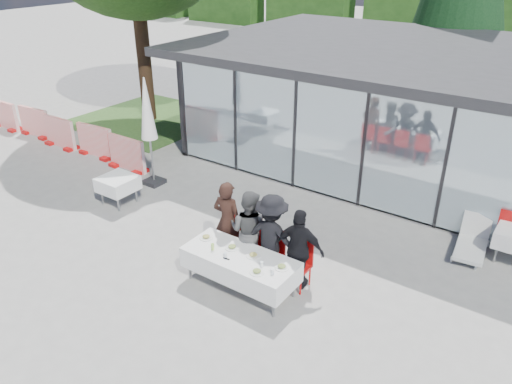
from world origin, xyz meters
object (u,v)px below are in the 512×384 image
spare_table_left (118,184)px  diner_d (299,250)px  juice_bottle (213,247)px  folded_eyeglasses (226,258)px  diner_chair_d (300,261)px  diner_chair_a (230,235)px  plate_b (232,247)px  plate_extra (257,272)px  diner_b (249,230)px  diner_chair_c (273,251)px  spare_chair_b (508,227)px  plate_a (206,237)px  diner_c (272,237)px  lounger (473,240)px  plate_c (253,255)px  dining_table (240,264)px  construction_barriers (47,129)px  diner_a (228,221)px  plate_d (282,267)px  market_umbrella (148,116)px

spare_table_left → diner_d: bearing=-3.7°
juice_bottle → spare_table_left: size_ratio=0.16×
folded_eyeglasses → diner_chair_d: bearing=43.8°
diner_chair_a → plate_b: 0.88m
diner_chair_d → plate_extra: size_ratio=3.56×
diner_b → diner_chair_c: bearing=177.8°
diner_chair_a → spare_chair_b: (4.78, 3.71, 0.00)m
plate_b → plate_a: bearing=-179.2°
diner_c → lounger: size_ratio=1.30×
plate_c → dining_table: bearing=-152.7°
diner_b → spare_table_left: bearing=-13.1°
diner_b → diner_chair_c: size_ratio=1.78×
spare_chair_b → diner_c: bearing=-134.3°
diner_chair_d → construction_barriers: 11.21m
diner_a → construction_barriers: diner_a is taller
diner_d → plate_c: bearing=30.0°
plate_a → plate_b: size_ratio=1.00×
diner_chair_a → plate_d: diner_chair_a is taller
market_umbrella → diner_chair_c: bearing=-18.0°
plate_a → lounger: size_ratio=0.20×
plate_d → construction_barriers: size_ratio=0.03×
diner_chair_a → folded_eyeglasses: size_ratio=6.96×
diner_chair_d → lounger: (2.49, 3.20, -0.28)m
folded_eyeglasses → diner_c: bearing=66.6°
diner_a → market_umbrella: 4.44m
market_umbrella → diner_c: bearing=-18.6°
diner_c → plate_extra: 1.02m
diner_chair_d → juice_bottle: size_ratio=7.25×
diner_b → spare_chair_b: size_ratio=1.78×
diner_d → plate_a: size_ratio=6.15×
diner_chair_d → folded_eyeglasses: diner_chair_d is taller
diner_c → plate_c: diner_c is taller
diner_d → diner_chair_d: (-0.00, 0.06, -0.30)m
plate_c → plate_a: bearing=-179.3°
plate_b → plate_c: (0.50, 0.01, 0.00)m
diner_chair_a → spare_table_left: 3.85m
diner_a → diner_chair_c: diner_a is taller
plate_b → diner_chair_c: bearing=49.9°
plate_d → spare_chair_b: 5.34m
diner_a → juice_bottle: (0.28, -0.84, -0.08)m
construction_barriers → plate_c: bearing=-14.2°
diner_chair_d → plate_b: 1.35m
diner_a → folded_eyeglasses: size_ratio=12.82×
diner_c → diner_d: (0.63, 0.00, -0.06)m
diner_chair_a → plate_d: (1.70, -0.64, 0.24)m
diner_c → plate_b: bearing=41.2°
spare_table_left → lounger: 8.56m
folded_eyeglasses → lounger: 5.50m
plate_d → market_umbrella: market_umbrella is taller
diner_b → construction_barriers: (-9.85, 2.05, -0.43)m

